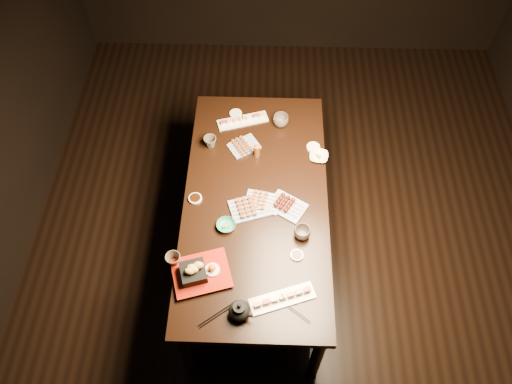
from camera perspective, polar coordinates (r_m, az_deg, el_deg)
ground at (r=3.73m, az=4.40°, el=-8.75°), size 5.00×5.00×0.00m
dining_table at (r=3.44m, az=-0.03°, el=-4.43°), size 1.13×1.90×0.75m
sushi_platter_near at (r=2.79m, az=3.05°, el=-11.94°), size 0.38×0.22×0.04m
sushi_platter_far at (r=3.52m, az=-1.53°, el=8.30°), size 0.37×0.20×0.04m
yakitori_plate_center at (r=3.06m, az=-0.76°, el=-1.64°), size 0.28×0.24×0.06m
yakitori_plate_right at (r=3.09m, az=0.70°, el=-0.98°), size 0.24×0.19×0.05m
yakitori_plate_left at (r=3.36m, az=-1.39°, el=5.44°), size 0.24×0.22×0.05m
tsukune_plate at (r=3.07m, az=3.58°, el=-1.44°), size 0.27×0.25×0.06m
edamame_bowl_green at (r=3.01m, az=-3.44°, el=-3.85°), size 0.14×0.14×0.04m
edamame_bowl_cream at (r=3.33m, az=7.18°, el=4.03°), size 0.14×0.14×0.03m
tempura_tray at (r=2.83m, az=-6.33°, el=-8.88°), size 0.38×0.34×0.12m
teacup_near_left at (r=2.90m, az=-9.41°, el=-7.65°), size 0.09×0.09×0.08m
teacup_mid_right at (r=2.96m, az=5.30°, el=-4.65°), size 0.10×0.10×0.08m
teacup_far_left at (r=3.37m, az=-5.25°, el=5.72°), size 0.10×0.10×0.08m
teacup_far_right at (r=3.48m, az=2.86°, el=8.16°), size 0.12×0.12×0.08m
teapot at (r=2.73m, az=-1.91°, el=-13.28°), size 0.19×0.19×0.12m
condiment_bottle at (r=3.28m, az=0.09°, el=4.88°), size 0.05×0.05×0.12m
sauce_dish_west at (r=3.14m, az=-6.96°, el=-0.74°), size 0.09×0.09×0.01m
sauce_dish_east at (r=3.39m, az=6.57°, el=5.10°), size 0.10×0.10×0.02m
sauce_dish_se at (r=2.93m, az=4.69°, el=-7.21°), size 0.10×0.10×0.01m
sauce_dish_nw at (r=3.57m, az=-2.33°, el=8.92°), size 0.10×0.10×0.02m
chopsticks_near at (r=2.78m, az=-4.39°, el=-13.76°), size 0.20×0.16×0.01m
chopsticks_se at (r=2.79m, az=4.50°, el=-13.46°), size 0.17×0.14×0.01m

